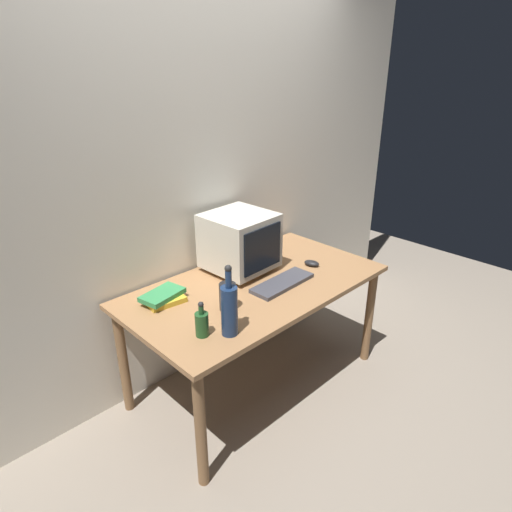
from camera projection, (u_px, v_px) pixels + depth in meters
name	position (u px, v px, depth m)	size (l,w,h in m)	color
ground_plane	(256.00, 381.00, 2.94)	(6.00, 6.00, 0.00)	gray
back_wall	(201.00, 182.00, 2.74)	(4.00, 0.08, 2.50)	silver
desk	(256.00, 295.00, 2.67)	(1.57, 0.85, 0.73)	#9E7047
crt_monitor	(240.00, 242.00, 2.73)	(0.40, 0.40, 0.37)	beige
keyboard	(282.00, 283.00, 2.62)	(0.42, 0.15, 0.02)	#3F3F47
computer_mouse	(312.00, 263.00, 2.86)	(0.06, 0.10, 0.04)	black
bottle_tall	(229.00, 309.00, 2.11)	(0.08, 0.08, 0.37)	navy
bottle_short	(202.00, 323.00, 2.12)	(0.07, 0.07, 0.18)	#1E4C23
book_stack	(164.00, 297.00, 2.43)	(0.26, 0.19, 0.06)	gold
mug	(264.00, 247.00, 3.04)	(0.12, 0.08, 0.09)	white
metal_canister	(228.00, 297.00, 2.34)	(0.09, 0.09, 0.15)	black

